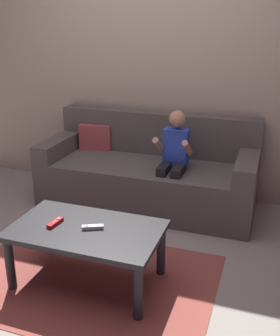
% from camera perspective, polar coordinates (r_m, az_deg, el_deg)
% --- Properties ---
extents(ground_plane, '(8.57, 8.57, 0.00)m').
position_cam_1_polar(ground_plane, '(3.04, -7.78, -13.50)').
color(ground_plane, '#9E998E').
extents(wall_back, '(4.28, 0.05, 2.50)m').
position_cam_1_polar(wall_back, '(4.00, 1.66, 14.12)').
color(wall_back, '#B2A38E').
rests_on(wall_back, ground).
extents(couch, '(1.99, 0.80, 0.84)m').
position_cam_1_polar(couch, '(3.83, 1.16, -0.87)').
color(couch, '#56514C').
rests_on(couch, ground).
extents(person_seated_on_couch, '(0.31, 0.38, 0.95)m').
position_cam_1_polar(person_seated_on_couch, '(3.51, 4.77, 1.42)').
color(person_seated_on_couch, black).
rests_on(person_seated_on_couch, ground).
extents(coffee_table, '(0.99, 0.58, 0.41)m').
position_cam_1_polar(coffee_table, '(2.70, -7.62, -9.56)').
color(coffee_table, '#232326').
rests_on(coffee_table, ground).
extents(area_rug, '(1.71, 1.19, 0.01)m').
position_cam_1_polar(area_rug, '(2.88, -7.29, -15.46)').
color(area_rug, '#9E4C42').
rests_on(area_rug, ground).
extents(game_remote_red_near_edge, '(0.05, 0.14, 0.03)m').
position_cam_1_polar(game_remote_red_near_edge, '(2.74, -11.95, -7.62)').
color(game_remote_red_near_edge, red).
rests_on(game_remote_red_near_edge, coffee_table).
extents(game_remote_white_center, '(0.14, 0.09, 0.03)m').
position_cam_1_polar(game_remote_white_center, '(2.65, -6.76, -8.35)').
color(game_remote_white_center, white).
rests_on(game_remote_white_center, coffee_table).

